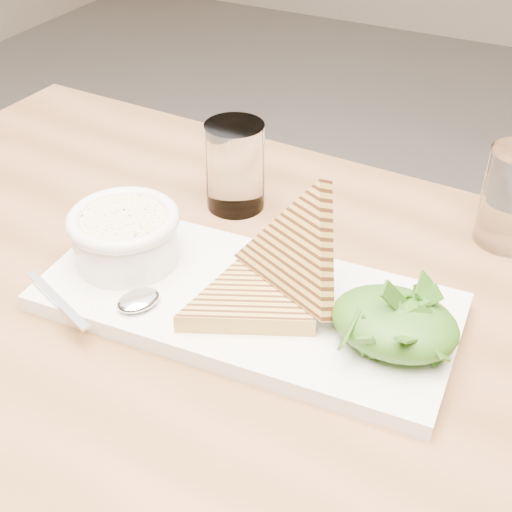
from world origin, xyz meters
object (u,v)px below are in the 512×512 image
at_px(table_top, 234,364).
at_px(platter, 246,302).
at_px(soup_bowl, 126,242).
at_px(glass_near, 235,166).

bearing_deg(table_top, platter, 106.01).
bearing_deg(soup_bowl, glass_near, 78.37).
relative_size(platter, soup_bowl, 3.81).
bearing_deg(soup_bowl, table_top, -18.03).
height_order(table_top, glass_near, glass_near).
xyz_separation_m(platter, soup_bowl, (-0.13, -0.00, 0.03)).
height_order(table_top, soup_bowl, soup_bowl).
bearing_deg(table_top, soup_bowl, 161.97).
bearing_deg(glass_near, soup_bowl, -101.63).
xyz_separation_m(soup_bowl, glass_near, (0.03, 0.16, 0.01)).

